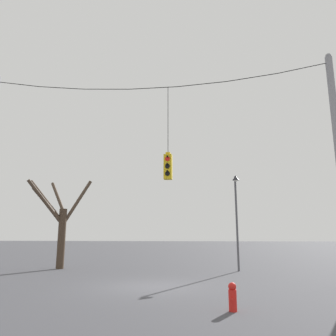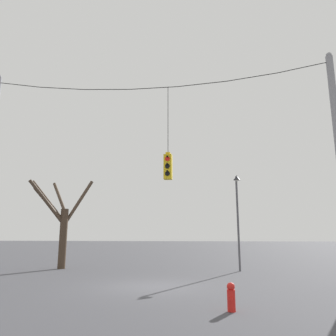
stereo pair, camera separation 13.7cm
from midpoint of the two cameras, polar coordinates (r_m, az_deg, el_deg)
name	(u,v)px [view 1 (the left image)]	position (r m, az deg, el deg)	size (l,w,h in m)	color
ground_plane	(152,287)	(13.93, -3.15, -19.94)	(200.00, 200.00, 0.00)	#424247
span_wire	(153,83)	(15.20, -2.87, 14.59)	(15.15, 0.03, 0.77)	black
traffic_light_over_intersection	(168,166)	(13.84, -0.28, 0.35)	(0.34, 0.58, 4.15)	yellow
street_lamp	(236,206)	(19.82, 11.63, -6.52)	(0.40, 0.70, 5.50)	#515156
bare_tree	(59,220)	(22.03, -18.70, -8.64)	(3.76, 3.64, 5.68)	#423326
fire_hydrant	(233,297)	(9.71, 10.75, -21.15)	(0.22, 0.30, 0.75)	red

